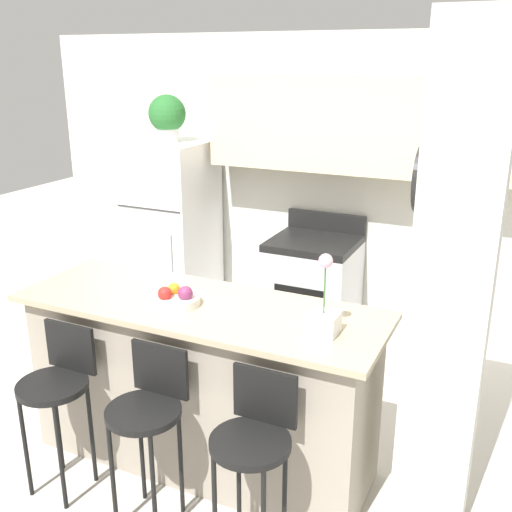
# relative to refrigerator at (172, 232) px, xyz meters

# --- Properties ---
(ground_plane) EXTENTS (14.00, 14.00, 0.00)m
(ground_plane) POSITION_rel_refrigerator_xyz_m (1.33, -1.79, -0.82)
(ground_plane) COLOR beige
(wall_back) EXTENTS (5.60, 0.38, 2.55)m
(wall_back) POSITION_rel_refrigerator_xyz_m (1.48, 0.33, 0.69)
(wall_back) COLOR silver
(wall_back) RESTS_ON ground_plane
(pillar_right) EXTENTS (0.38, 0.32, 2.55)m
(pillar_right) POSITION_rel_refrigerator_xyz_m (2.67, -1.69, 0.46)
(pillar_right) COLOR silver
(pillar_right) RESTS_ON ground_plane
(counter_bar) EXTENTS (2.13, 0.74, 1.03)m
(counter_bar) POSITION_rel_refrigerator_xyz_m (1.33, -1.79, -0.30)
(counter_bar) COLOR gray
(counter_bar) RESTS_ON ground_plane
(refrigerator) EXTENTS (0.67, 0.73, 1.64)m
(refrigerator) POSITION_rel_refrigerator_xyz_m (0.00, 0.00, 0.00)
(refrigerator) COLOR white
(refrigerator) RESTS_ON ground_plane
(stove_range) EXTENTS (0.70, 0.66, 1.07)m
(stove_range) POSITION_rel_refrigerator_xyz_m (1.36, 0.04, -0.36)
(stove_range) COLOR silver
(stove_range) RESTS_ON ground_plane
(bar_stool_left) EXTENTS (0.38, 0.38, 0.96)m
(bar_stool_left) POSITION_rel_refrigerator_xyz_m (0.74, -2.31, -0.18)
(bar_stool_left) COLOR black
(bar_stool_left) RESTS_ON ground_plane
(bar_stool_mid) EXTENTS (0.38, 0.38, 0.96)m
(bar_stool_mid) POSITION_rel_refrigerator_xyz_m (1.33, -2.31, -0.18)
(bar_stool_mid) COLOR black
(bar_stool_mid) RESTS_ON ground_plane
(bar_stool_right) EXTENTS (0.38, 0.38, 0.96)m
(bar_stool_right) POSITION_rel_refrigerator_xyz_m (1.93, -2.31, -0.18)
(bar_stool_right) COLOR black
(bar_stool_right) RESTS_ON ground_plane
(potted_plant_on_fridge) EXTENTS (0.32, 0.32, 0.40)m
(potted_plant_on_fridge) POSITION_rel_refrigerator_xyz_m (-0.00, 0.00, 1.04)
(potted_plant_on_fridge) COLOR silver
(potted_plant_on_fridge) RESTS_ON refrigerator
(orchid_vase) EXTENTS (0.15, 0.15, 0.42)m
(orchid_vase) POSITION_rel_refrigerator_xyz_m (2.09, -1.86, 0.31)
(orchid_vase) COLOR white
(orchid_vase) RESTS_ON counter_bar
(fruit_bowl) EXTENTS (0.27, 0.27, 0.12)m
(fruit_bowl) POSITION_rel_refrigerator_xyz_m (1.23, -1.86, 0.25)
(fruit_bowl) COLOR silver
(fruit_bowl) RESTS_ON counter_bar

